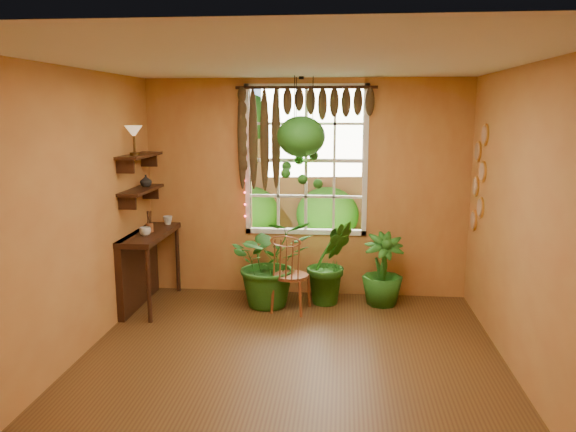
# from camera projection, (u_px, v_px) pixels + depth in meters

# --- Properties ---
(floor) EXTENTS (4.50, 4.50, 0.00)m
(floor) POSITION_uv_depth(u_px,v_px,m) (288.00, 372.00, 5.04)
(floor) COLOR brown
(floor) RESTS_ON ground
(ceiling) EXTENTS (4.50, 4.50, 0.00)m
(ceiling) POSITION_uv_depth(u_px,v_px,m) (288.00, 62.00, 4.53)
(ceiling) COLOR white
(ceiling) RESTS_ON wall_back
(wall_back) EXTENTS (4.00, 0.00, 4.00)m
(wall_back) POSITION_uv_depth(u_px,v_px,m) (306.00, 189.00, 6.99)
(wall_back) COLOR #CB8E45
(wall_back) RESTS_ON floor
(wall_left) EXTENTS (0.00, 4.50, 4.50)m
(wall_left) POSITION_uv_depth(u_px,v_px,m) (64.00, 220.00, 4.98)
(wall_left) COLOR #CB8E45
(wall_left) RESTS_ON floor
(wall_right) EXTENTS (0.00, 4.50, 4.50)m
(wall_right) POSITION_uv_depth(u_px,v_px,m) (531.00, 230.00, 4.59)
(wall_right) COLOR #CB8E45
(wall_right) RESTS_ON floor
(window) EXTENTS (1.52, 0.10, 1.86)m
(window) POSITION_uv_depth(u_px,v_px,m) (306.00, 160.00, 6.95)
(window) COLOR white
(window) RESTS_ON wall_back
(valance_vine) EXTENTS (1.70, 0.12, 1.10)m
(valance_vine) POSITION_uv_depth(u_px,v_px,m) (299.00, 113.00, 6.73)
(valance_vine) COLOR #3B1F10
(valance_vine) RESTS_ON window
(string_lights) EXTENTS (0.03, 0.03, 1.54)m
(string_lights) POSITION_uv_depth(u_px,v_px,m) (244.00, 157.00, 6.93)
(string_lights) COLOR #FF2633
(string_lights) RESTS_ON window
(wall_plates) EXTENTS (0.04, 0.32, 1.10)m
(wall_plates) POSITION_uv_depth(u_px,v_px,m) (479.00, 179.00, 6.31)
(wall_plates) COLOR beige
(wall_plates) RESTS_ON wall_right
(counter_ledge) EXTENTS (0.40, 1.20, 0.90)m
(counter_ledge) POSITION_uv_depth(u_px,v_px,m) (142.00, 260.00, 6.68)
(counter_ledge) COLOR #3B1F10
(counter_ledge) RESTS_ON floor
(shelf_lower) EXTENTS (0.25, 0.90, 0.04)m
(shelf_lower) POSITION_uv_depth(u_px,v_px,m) (141.00, 190.00, 6.52)
(shelf_lower) COLOR #3B1F10
(shelf_lower) RESTS_ON wall_left
(shelf_upper) EXTENTS (0.25, 0.90, 0.04)m
(shelf_upper) POSITION_uv_depth(u_px,v_px,m) (140.00, 156.00, 6.45)
(shelf_upper) COLOR #3B1F10
(shelf_upper) RESTS_ON wall_left
(backyard) EXTENTS (14.00, 10.00, 12.00)m
(backyard) POSITION_uv_depth(u_px,v_px,m) (332.00, 161.00, 11.50)
(backyard) COLOR #235518
(backyard) RESTS_ON ground
(windsor_chair) EXTENTS (0.48, 0.50, 1.07)m
(windsor_chair) POSITION_uv_depth(u_px,v_px,m) (290.00, 286.00, 6.51)
(windsor_chair) COLOR brown
(windsor_chair) RESTS_ON floor
(potted_plant_left) EXTENTS (1.20, 1.12, 1.08)m
(potted_plant_left) POSITION_uv_depth(u_px,v_px,m) (270.00, 262.00, 6.67)
(potted_plant_left) COLOR #1A4F15
(potted_plant_left) RESTS_ON floor
(potted_plant_mid) EXTENTS (0.69, 0.62, 1.03)m
(potted_plant_mid) POSITION_uv_depth(u_px,v_px,m) (330.00, 262.00, 6.75)
(potted_plant_mid) COLOR #1A4F15
(potted_plant_mid) RESTS_ON floor
(potted_plant_right) EXTENTS (0.55, 0.55, 0.87)m
(potted_plant_right) POSITION_uv_depth(u_px,v_px,m) (383.00, 270.00, 6.71)
(potted_plant_right) COLOR #1A4F15
(potted_plant_right) RESTS_ON floor
(hanging_basket) EXTENTS (0.57, 0.57, 1.32)m
(hanging_basket) POSITION_uv_depth(u_px,v_px,m) (301.00, 143.00, 6.60)
(hanging_basket) COLOR black
(hanging_basket) RESTS_ON ceiling
(cup_a) EXTENTS (0.17, 0.17, 0.10)m
(cup_a) POSITION_uv_depth(u_px,v_px,m) (145.00, 231.00, 6.40)
(cup_a) COLOR silver
(cup_a) RESTS_ON counter_ledge
(cup_b) EXTENTS (0.14, 0.14, 0.11)m
(cup_b) POSITION_uv_depth(u_px,v_px,m) (168.00, 220.00, 7.03)
(cup_b) COLOR beige
(cup_b) RESTS_ON counter_ledge
(brush_jar) EXTENTS (0.09, 0.09, 0.32)m
(brush_jar) POSITION_uv_depth(u_px,v_px,m) (149.00, 222.00, 6.59)
(brush_jar) COLOR #98512C
(brush_jar) RESTS_ON counter_ledge
(shelf_vase) EXTENTS (0.18, 0.18, 0.14)m
(shelf_vase) POSITION_uv_depth(u_px,v_px,m) (146.00, 181.00, 6.65)
(shelf_vase) COLOR #B2AD99
(shelf_vase) RESTS_ON shelf_lower
(tiffany_lamp) EXTENTS (0.20, 0.20, 0.33)m
(tiffany_lamp) POSITION_uv_depth(u_px,v_px,m) (134.00, 133.00, 6.21)
(tiffany_lamp) COLOR #513717
(tiffany_lamp) RESTS_ON shelf_upper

